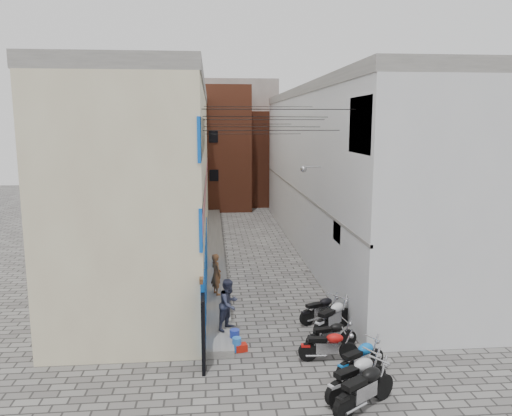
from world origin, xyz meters
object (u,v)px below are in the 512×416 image
object	(u,v)px
motorcycle_a	(365,386)
motorcycle_f	(333,315)
water_jug_far	(235,337)
red_crate	(241,347)
motorcycle_e	(331,333)
person_b	(229,304)
water_jug_near	(237,344)
motorcycle_g	(321,308)
motorcycle_b	(357,375)
motorcycle_c	(361,357)
person_a	(216,274)
motorcycle_d	(328,344)

from	to	relation	value
motorcycle_a	motorcycle_f	size ratio (longest dim) A/B	1.05
water_jug_far	red_crate	distance (m)	0.53
motorcycle_e	person_b	distance (m)	3.48
motorcycle_e	water_jug_near	world-z (taller)	motorcycle_e
motorcycle_f	red_crate	xyz separation A→B (m)	(-3.23, -1.16, -0.48)
motorcycle_f	motorcycle_g	distance (m)	0.92
motorcycle_b	person_b	bearing A→B (deg)	-172.24
motorcycle_g	red_crate	world-z (taller)	motorcycle_g
motorcycle_c	person_b	xyz separation A→B (m)	(-3.60, 3.01, 0.56)
motorcycle_a	water_jug_far	xyz separation A→B (m)	(-3.05, 3.98, -0.38)
water_jug_far	red_crate	size ratio (longest dim) A/B	1.36
person_a	motorcycle_a	bearing A→B (deg)	-179.97
motorcycle_d	motorcycle_f	bearing A→B (deg)	165.49
motorcycle_e	motorcycle_b	bearing A→B (deg)	-10.79
motorcycle_d	motorcycle_g	xyz separation A→B (m)	(0.44, 2.93, 0.01)
motorcycle_e	person_a	xyz separation A→B (m)	(-3.58, 4.71, 0.59)
water_jug_near	water_jug_far	distance (m)	0.48
motorcycle_b	water_jug_near	distance (m)	4.20
water_jug_near	water_jug_far	xyz separation A→B (m)	(-0.04, 0.48, 0.03)
motorcycle_g	person_a	size ratio (longest dim) A/B	1.09
motorcycle_c	person_b	size ratio (longest dim) A/B	1.10
water_jug_far	person_b	bearing A→B (deg)	102.24
motorcycle_c	water_jug_near	distance (m)	3.88
red_crate	water_jug_far	bearing A→B (deg)	110.15
person_b	motorcycle_d	bearing A→B (deg)	-86.58
motorcycle_a	person_b	xyz separation A→B (m)	(-3.20, 4.67, 0.49)
motorcycle_b	motorcycle_f	xyz separation A→B (m)	(0.39, 4.11, -0.02)
water_jug_near	motorcycle_c	bearing A→B (deg)	-28.33
motorcycle_b	person_a	world-z (taller)	person_a
motorcycle_d	water_jug_near	bearing A→B (deg)	-104.76
motorcycle_f	water_jug_near	xyz separation A→B (m)	(-3.36, -1.16, -0.38)
motorcycle_a	motorcycle_c	distance (m)	1.71
motorcycle_f	red_crate	bearing A→B (deg)	-111.28
motorcycle_c	motorcycle_a	bearing A→B (deg)	-46.14
motorcycle_a	water_jug_near	distance (m)	4.63
motorcycle_c	water_jug_near	xyz separation A→B (m)	(-3.41, 1.84, -0.33)
water_jug_far	motorcycle_e	bearing A→B (deg)	-9.90
motorcycle_g	water_jug_near	world-z (taller)	motorcycle_g
motorcycle_d	motorcycle_e	world-z (taller)	motorcycle_d
motorcycle_a	motorcycle_e	size ratio (longest dim) A/B	1.27
water_jug_far	motorcycle_g	bearing A→B (deg)	26.24
water_jug_far	red_crate	bearing A→B (deg)	-69.85
motorcycle_f	water_jug_near	size ratio (longest dim) A/B	4.65
motorcycle_a	water_jug_far	size ratio (longest dim) A/B	4.34
motorcycle_c	motorcycle_f	world-z (taller)	motorcycle_f
water_jug_far	motorcycle_d	bearing A→B (deg)	-26.35
motorcycle_e	red_crate	distance (m)	2.90
water_jug_near	motorcycle_e	bearing A→B (deg)	-0.97
motorcycle_a	red_crate	bearing A→B (deg)	-174.31
motorcycle_e	person_b	size ratio (longest dim) A/B	0.99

